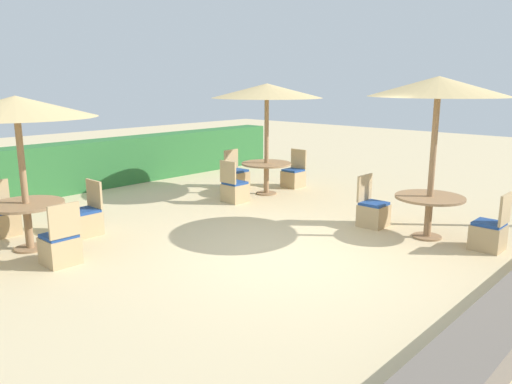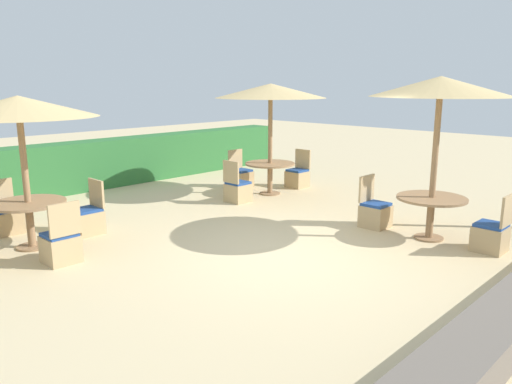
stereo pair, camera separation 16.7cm
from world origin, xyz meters
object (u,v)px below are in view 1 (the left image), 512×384
at_px(patio_chair_front_right_north, 373,212).
at_px(patio_chair_back_right_north, 237,177).
at_px(round_table_back_right, 266,169).
at_px(round_table_back_left, 27,212).
at_px(patio_chair_front_right_south, 489,234).
at_px(patio_chair_back_right_east, 294,176).
at_px(patio_chair_back_right_west, 234,190).
at_px(round_table_front_right, 429,204).
at_px(parasol_back_left, 16,107).
at_px(parasol_front_right, 438,88).
at_px(patio_chair_back_left_north, 2,220).
at_px(patio_chair_back_left_east, 86,220).
at_px(patio_chair_back_left_south, 60,247).
at_px(parasol_back_right, 267,91).

bearing_deg(patio_chair_front_right_north, patio_chair_back_right_north, -99.90).
xyz_separation_m(round_table_back_right, patio_chair_back_right_north, (0.05, 1.03, -0.34)).
height_order(round_table_back_left, patio_chair_front_right_south, patio_chair_front_right_south).
relative_size(patio_chair_back_right_east, patio_chair_front_right_north, 1.00).
relative_size(patio_chair_back_right_west, round_table_front_right, 0.82).
distance_m(parasol_back_left, parasol_front_right, 6.51).
height_order(patio_chair_back_left_north, patio_chair_back_right_north, same).
distance_m(round_table_back_right, patio_chair_back_right_west, 1.13).
xyz_separation_m(patio_chair_back_right_east, patio_chair_back_right_west, (-2.14, -0.05, 0.00)).
height_order(patio_chair_back_left_north, patio_chair_front_right_south, same).
bearing_deg(round_table_back_left, patio_chair_back_left_east, 3.03).
distance_m(patio_chair_back_left_south, parasol_back_right, 5.93).
xyz_separation_m(round_table_front_right, patio_chair_front_right_south, (0.04, -0.98, -0.32)).
bearing_deg(patio_chair_front_right_south, round_table_back_right, 83.17).
relative_size(round_table_back_left, parasol_front_right, 0.43).
xyz_separation_m(patio_chair_back_left_north, patio_chair_back_right_west, (4.40, -1.24, 0.00)).
distance_m(patio_chair_back_right_west, patio_chair_front_right_north, 3.20).
xyz_separation_m(patio_chair_back_right_north, patio_chair_front_right_north, (-0.74, -4.23, 0.00)).
bearing_deg(patio_chair_back_right_east, round_table_front_right, 157.88).
relative_size(parasol_back_left, patio_chair_back_left_south, 2.57).
xyz_separation_m(patio_chair_back_left_south, patio_chair_back_left_east, (0.98, 1.05, 0.00)).
bearing_deg(patio_chair_back_left_east, patio_chair_front_right_south, -144.30).
height_order(patio_chair_back_left_north, patio_chair_back_right_west, same).
bearing_deg(round_table_front_right, patio_chair_back_right_west, 95.56).
relative_size(patio_chair_back_right_east, round_table_front_right, 0.82).
bearing_deg(parasol_back_right, patio_chair_back_left_east, 177.74).
relative_size(patio_chair_back_left_south, parasol_front_right, 0.35).
xyz_separation_m(parasol_front_right, patio_chair_front_right_south, (0.04, -0.98, -2.23)).
relative_size(patio_chair_back_right_east, patio_chair_front_right_south, 1.00).
relative_size(round_table_back_left, patio_chair_back_left_north, 1.22).
distance_m(parasol_back_left, patio_chair_back_left_north, 2.24).
relative_size(patio_chair_front_right_south, patio_chair_front_right_north, 1.00).
distance_m(patio_chair_back_right_north, round_table_front_right, 5.33).
bearing_deg(patio_chair_back_right_north, patio_chair_front_right_south, 83.82).
xyz_separation_m(round_table_back_left, patio_chair_front_right_south, (4.87, -5.34, -0.34)).
bearing_deg(patio_chair_back_left_east, patio_chair_back_right_west, -93.31).
relative_size(round_table_back_right, parasol_front_right, 0.43).
bearing_deg(patio_chair_back_left_east, patio_chair_back_left_south, 137.03).
distance_m(parasol_back_left, patio_chair_back_left_south, 2.19).
distance_m(patio_chair_back_left_east, patio_chair_back_right_north, 4.63).
distance_m(patio_chair_back_left_south, patio_chair_back_right_west, 4.48).
height_order(patio_chair_back_left_east, patio_chair_back_right_east, same).
distance_m(patio_chair_back_right_north, patio_chair_back_right_west, 1.55).
xyz_separation_m(patio_chair_back_left_east, patio_chair_front_right_south, (3.88, -5.39, 0.00)).
height_order(parasol_back_right, round_table_front_right, parasol_back_right).
height_order(patio_chair_back_right_west, patio_chair_front_right_north, same).
xyz_separation_m(round_table_back_left, patio_chair_back_right_north, (5.55, 0.91, -0.34)).
relative_size(parasol_back_right, patio_chair_front_right_south, 2.74).
xyz_separation_m(parasol_back_left, patio_chair_back_right_east, (6.56, -0.09, -1.95)).
bearing_deg(parasol_front_right, patio_chair_front_right_south, -87.40).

